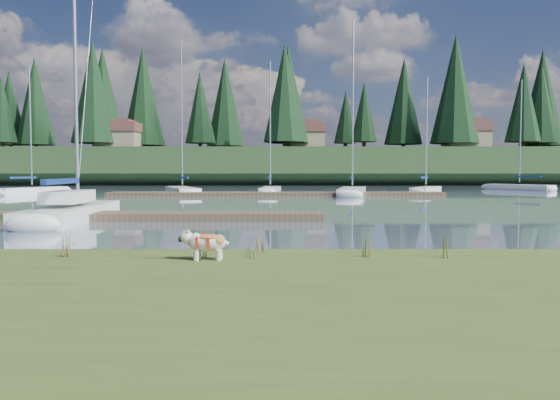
{
  "coord_description": "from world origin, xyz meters",
  "views": [
    {
      "loc": [
        2.36,
        -12.45,
        1.92
      ],
      "look_at": [
        2.36,
        -0.5,
        1.29
      ],
      "focal_mm": 35.0,
      "sensor_mm": 36.0,
      "label": 1
    }
  ],
  "objects": [
    {
      "name": "weed_1",
      "position": [
        1.99,
        -2.02,
        0.58
      ],
      "size": [
        0.17,
        0.14,
        0.54
      ],
      "color": "#475B23",
      "rests_on": "bank"
    },
    {
      "name": "weed_4",
      "position": [
        1.81,
        -2.66,
        0.5
      ],
      "size": [
        0.17,
        0.14,
        0.36
      ],
      "color": "#475B23",
      "rests_on": "bank"
    },
    {
      "name": "sailboat_main",
      "position": [
        -5.86,
        9.6,
        0.42
      ],
      "size": [
        2.35,
        9.21,
        13.08
      ],
      "rotation": [
        0.0,
        0.0,
        1.63
      ],
      "color": "white",
      "rests_on": "ground"
    },
    {
      "name": "sailboat_bg_4",
      "position": [
        15.26,
        35.2,
        0.33
      ],
      "size": [
        4.4,
        6.59,
        10.13
      ],
      "rotation": [
        0.0,
        0.0,
        1.07
      ],
      "color": "white",
      "rests_on": "ground"
    },
    {
      "name": "conifer_1",
      "position": [
        -40.0,
        71.0,
        11.28
      ],
      "size": [
        4.4,
        4.4,
        11.3
      ],
      "color": "#382619",
      "rests_on": "ridge"
    },
    {
      "name": "dock_near",
      "position": [
        -4.0,
        9.0,
        0.15
      ],
      "size": [
        16.0,
        2.0,
        0.3
      ],
      "primitive_type": "cube",
      "color": "#4C3D2C",
      "rests_on": "ground"
    },
    {
      "name": "house_1",
      "position": [
        6.0,
        71.0,
        7.31
      ],
      "size": [
        6.3,
        5.3,
        4.65
      ],
      "color": "gray",
      "rests_on": "ridge"
    },
    {
      "name": "sailboat_bg_0",
      "position": [
        -18.26,
        33.94,
        0.32
      ],
      "size": [
        4.32,
        7.44,
        10.9
      ],
      "rotation": [
        0.0,
        0.0,
        1.16
      ],
      "color": "white",
      "rests_on": "ground"
    },
    {
      "name": "conifer_6",
      "position": [
        28.0,
        68.0,
        13.99
      ],
      "size": [
        7.04,
        7.04,
        17.0
      ],
      "color": "#382619",
      "rests_on": "ridge"
    },
    {
      "name": "conifer_3",
      "position": [
        -10.0,
        72.0,
        11.74
      ],
      "size": [
        4.84,
        4.84,
        12.25
      ],
      "color": "#382619",
      "rests_on": "ridge"
    },
    {
      "name": "conifer_5",
      "position": [
        15.0,
        70.0,
        10.83
      ],
      "size": [
        3.96,
        3.96,
        10.35
      ],
      "color": "#382619",
      "rests_on": "ridge"
    },
    {
      "name": "bulldog",
      "position": [
        1.05,
        -2.82,
        0.67
      ],
      "size": [
        0.86,
        0.38,
        0.52
      ],
      "rotation": [
        0.0,
        0.0,
        3.12
      ],
      "color": "silver",
      "rests_on": "bank"
    },
    {
      "name": "bank",
      "position": [
        0.0,
        -6.0,
        0.17
      ],
      "size": [
        60.0,
        9.0,
        0.35
      ],
      "primitive_type": "cube",
      "color": "#425320",
      "rests_on": "ground"
    },
    {
      "name": "sailboat_bg_2",
      "position": [
        1.55,
        34.53,
        0.33
      ],
      "size": [
        1.82,
        7.52,
        11.26
      ],
      "rotation": [
        0.0,
        0.0,
        1.52
      ],
      "color": "white",
      "rests_on": "ground"
    },
    {
      "name": "weed_0",
      "position": [
        0.91,
        -2.57,
        0.65
      ],
      "size": [
        0.17,
        0.14,
        0.72
      ],
      "color": "#475B23",
      "rests_on": "bank"
    },
    {
      "name": "sailboat_bg_1",
      "position": [
        -6.18,
        34.38,
        0.33
      ],
      "size": [
        4.56,
        8.79,
        12.93
      ],
      "rotation": [
        0.0,
        0.0,
        1.92
      ],
      "color": "white",
      "rests_on": "ground"
    },
    {
      "name": "mud_lip",
      "position": [
        0.0,
        -1.6,
        0.07
      ],
      "size": [
        60.0,
        0.5,
        0.14
      ],
      "primitive_type": "cube",
      "color": "#33281C",
      "rests_on": "ground"
    },
    {
      "name": "weed_2",
      "position": [
        3.96,
        -2.51,
        0.6
      ],
      "size": [
        0.17,
        0.14,
        0.6
      ],
      "color": "#475B23",
      "rests_on": "bank"
    },
    {
      "name": "weed_5",
      "position": [
        5.29,
        -2.62,
        0.62
      ],
      "size": [
        0.17,
        0.14,
        0.64
      ],
      "color": "#475B23",
      "rests_on": "bank"
    },
    {
      "name": "ground",
      "position": [
        0.0,
        30.0,
        0.0
      ],
      "size": [
        200.0,
        200.0,
        0.0
      ],
      "primitive_type": "plane",
      "color": "slate",
      "rests_on": "ground"
    },
    {
      "name": "weed_3",
      "position": [
        -1.59,
        -2.47,
        0.59
      ],
      "size": [
        0.17,
        0.14,
        0.58
      ],
      "color": "#475B23",
      "rests_on": "bank"
    },
    {
      "name": "ridge",
      "position": [
        0.0,
        73.0,
        2.5
      ],
      "size": [
        200.0,
        20.0,
        5.0
      ],
      "primitive_type": "cube",
      "color": "#1B3017",
      "rests_on": "ground"
    },
    {
      "name": "conifer_7",
      "position": [
        42.0,
        71.0,
        12.19
      ],
      "size": [
        5.28,
        5.28,
        13.2
      ],
      "color": "#382619",
      "rests_on": "ridge"
    },
    {
      "name": "house_0",
      "position": [
        -22.0,
        70.0,
        7.31
      ],
      "size": [
        6.3,
        5.3,
        4.65
      ],
      "color": "gray",
      "rests_on": "ridge"
    },
    {
      "name": "sailboat_bg_5",
      "position": [
        26.53,
        44.01,
        0.32
      ],
      "size": [
        5.58,
        7.52,
        11.34
      ],
      "rotation": [
        0.0,
        0.0,
        2.14
      ],
      "color": "white",
      "rests_on": "ground"
    },
    {
      "name": "house_2",
      "position": [
        30.0,
        69.0,
        7.31
      ],
      "size": [
        6.3,
        5.3,
        4.65
      ],
      "color": "gray",
      "rests_on": "ridge"
    },
    {
      "name": "conifer_2",
      "position": [
        -25.0,
        68.0,
        13.54
      ],
      "size": [
        6.6,
        6.6,
        16.05
      ],
      "color": "#382619",
      "rests_on": "ridge"
    },
    {
      "name": "dock_far",
      "position": [
        2.0,
        30.0,
        0.15
      ],
      "size": [
        26.0,
        2.2,
        0.3
      ],
      "primitive_type": "cube",
      "color": "#4C3D2C",
      "rests_on": "ground"
    },
    {
      "name": "conifer_4",
      "position": [
        3.0,
        66.0,
        13.09
      ],
      "size": [
        6.16,
        6.16,
        15.1
      ],
      "color": "#382619",
      "rests_on": "ridge"
    },
    {
      "name": "sailboat_bg_3",
      "position": [
        8.36,
        32.54,
        0.32
      ],
      "size": [
        3.61,
        9.92,
        14.1
      ],
      "rotation": [
        0.0,
        0.0,
        1.39
      ],
      "color": "white",
      "rests_on": "ground"
    }
  ]
}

